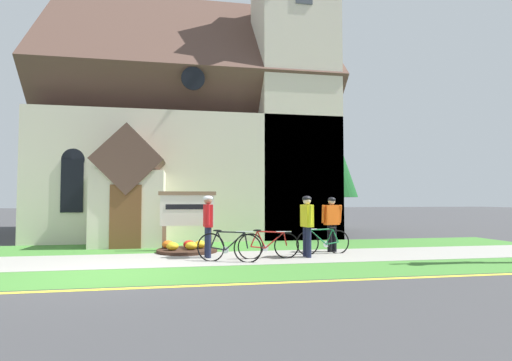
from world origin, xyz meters
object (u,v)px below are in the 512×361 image
Objects in this scene: cyclist_in_blue_jersey at (208,221)px; cyclist_in_orange_jersey at (307,221)px; bicycle_silver at (323,242)px; church_sign at (187,211)px; cyclist_in_yellow_jersey at (332,220)px; bicycle_black at (229,247)px; bicycle_yellow at (269,245)px; roadside_conifer at (327,152)px.

cyclist_in_orange_jersey is at bearing -9.01° from cyclist_in_blue_jersey.
bicycle_silver is 1.08m from cyclist_in_orange_jersey.
church_sign is 1.11× the size of cyclist_in_yellow_jersey.
cyclist_in_blue_jersey is 1.00× the size of cyclist_in_orange_jersey.
bicycle_silver is at bearing 39.57° from cyclist_in_orange_jersey.
church_sign is 3.92m from cyclist_in_orange_jersey.
cyclist_in_blue_jersey reaches higher than cyclist_in_yellow_jersey.
bicycle_silver is 1.05× the size of bicycle_black.
bicycle_black is at bearing -161.93° from bicycle_yellow.
cyclist_in_blue_jersey is 1.02× the size of cyclist_in_yellow_jersey.
church_sign is 3.19m from bicycle_yellow.
cyclist_in_orange_jersey reaches higher than cyclist_in_yellow_jersey.
cyclist_in_orange_jersey is at bearing -33.15° from church_sign.
bicycle_black is at bearing -67.73° from church_sign.
roadside_conifer reaches higher than bicycle_black.
church_sign is 1.10× the size of bicycle_silver.
cyclist_in_orange_jersey is (-0.68, -0.56, 0.64)m from bicycle_silver.
cyclist_in_blue_jersey is at bearing -177.89° from bicycle_silver.
cyclist_in_orange_jersey is at bearing 10.07° from bicycle_black.
bicycle_black is 12.48m from roadside_conifer.
church_sign is at bearing 158.19° from bicycle_silver.
roadside_conifer reaches higher than cyclist_in_yellow_jersey.
cyclist_in_yellow_jersey reaches higher than bicycle_black.
church_sign is 4.34m from bicycle_silver.
bicycle_black is 2.35m from cyclist_in_orange_jersey.
bicycle_yellow is at bearing -44.94° from church_sign.
cyclist_in_yellow_jersey is at bearing 41.34° from cyclist_in_orange_jersey.
bicycle_yellow is (1.13, 0.37, -0.02)m from bicycle_black.
cyclist_in_blue_jersey is at bearing 170.99° from cyclist_in_orange_jersey.
bicycle_silver is at bearing -21.81° from church_sign.
roadside_conifer is at bearing 45.02° from church_sign.
roadside_conifer reaches higher than church_sign.
cyclist_in_blue_jersey is (0.55, -1.71, -0.22)m from church_sign.
bicycle_silver is 0.99× the size of cyclist_in_blue_jersey.
cyclist_in_yellow_jersey is 9.72m from roadside_conifer.
cyclist_in_blue_jersey reaches higher than bicycle_black.
cyclist_in_orange_jersey reaches higher than bicycle_silver.
bicycle_black reaches higher than bicycle_silver.
church_sign is at bearing 146.85° from cyclist_in_orange_jersey.
bicycle_yellow is at bearing -15.84° from cyclist_in_blue_jersey.
bicycle_black is 1.15m from cyclist_in_blue_jersey.
bicycle_black is (-2.91, -0.95, 0.02)m from bicycle_silver.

